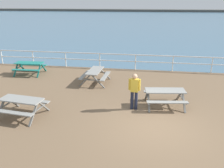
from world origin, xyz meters
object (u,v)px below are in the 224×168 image
object	(u,v)px
picnic_table_near_left	(165,94)
picnic_table_near_right	(95,73)
picnic_table_far_left	(30,65)
picnic_table_mid_centre	(22,103)
visitor	(134,89)

from	to	relation	value
picnic_table_near_left	picnic_table_near_right	bearing A→B (deg)	138.41
picnic_table_far_left	picnic_table_near_left	bearing A→B (deg)	-25.76
picnic_table_near_right	picnic_table_mid_centre	size ratio (longest dim) A/B	0.95
picnic_table_near_left	visitor	distance (m)	1.53
picnic_table_near_right	picnic_table_mid_centre	distance (m)	5.03
picnic_table_near_right	visitor	world-z (taller)	visitor
picnic_table_far_left	picnic_table_mid_centre	bearing A→B (deg)	-68.07
visitor	picnic_table_near_right	bearing A→B (deg)	-138.93
picnic_table_far_left	picnic_table_near_right	bearing A→B (deg)	-15.13
picnic_table_near_left	picnic_table_mid_centre	distance (m)	6.29
picnic_table_far_left	visitor	world-z (taller)	visitor
picnic_table_near_right	picnic_table_mid_centre	xyz separation A→B (m)	(-2.09, -4.57, 0.00)
picnic_table_mid_centre	picnic_table_near_right	bearing A→B (deg)	71.90
picnic_table_near_left	visitor	xyz separation A→B (m)	(-1.37, -0.58, 0.36)
picnic_table_mid_centre	picnic_table_far_left	xyz separation A→B (m)	(-2.56, 5.60, 0.00)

